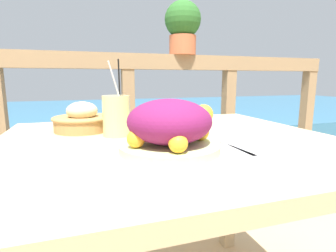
{
  "coord_description": "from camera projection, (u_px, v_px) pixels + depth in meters",
  "views": [
    {
      "loc": [
        -0.26,
        -0.76,
        0.91
      ],
      "look_at": [
        -0.04,
        -0.11,
        0.79
      ],
      "focal_mm": 28.0,
      "sensor_mm": 36.0,
      "label": 1
    }
  ],
  "objects": [
    {
      "name": "sea_backdrop",
      "position": [
        102.0,
        124.0,
        4.01
      ],
      "size": [
        12.0,
        4.0,
        0.46
      ],
      "color": "teal",
      "rests_on": "ground_plane"
    },
    {
      "name": "salad_plate",
      "position": [
        169.0,
        134.0,
        0.6
      ],
      "size": [
        0.28,
        0.28,
        0.14
      ],
      "color": "white",
      "rests_on": "patio_table"
    },
    {
      "name": "patio_table",
      "position": [
        171.0,
        167.0,
        0.84
      ],
      "size": [
        1.05,
        0.92,
        0.73
      ],
      "color": "tan",
      "rests_on": "ground_plane"
    },
    {
      "name": "bread_basket",
      "position": [
        83.0,
        120.0,
        0.94
      ],
      "size": [
        0.21,
        0.21,
        0.1
      ],
      "color": "#AD7F47",
      "rests_on": "patio_table"
    },
    {
      "name": "knife",
      "position": [
        235.0,
        148.0,
        0.7
      ],
      "size": [
        0.02,
        0.18,
        0.0
      ],
      "color": "silver",
      "rests_on": "patio_table"
    },
    {
      "name": "fork",
      "position": [
        248.0,
        154.0,
        0.64
      ],
      "size": [
        0.03,
        0.18,
        0.0
      ],
      "color": "silver",
      "rests_on": "patio_table"
    },
    {
      "name": "orange_near_basket",
      "position": [
        204.0,
        114.0,
        1.1
      ],
      "size": [
        0.08,
        0.08,
        0.08
      ],
      "color": "#F9A328",
      "rests_on": "patio_table"
    },
    {
      "name": "potted_plant",
      "position": [
        183.0,
        25.0,
        1.59
      ],
      "size": [
        0.22,
        0.22,
        0.32
      ],
      "color": "#B75B38",
      "rests_on": "railing_fence"
    },
    {
      "name": "railing_fence",
      "position": [
        128.0,
        110.0,
        1.58
      ],
      "size": [
        2.8,
        0.08,
        1.06
      ],
      "color": "#937551",
      "rests_on": "ground_plane"
    },
    {
      "name": "drink_glass",
      "position": [
        116.0,
        116.0,
        0.85
      ],
      "size": [
        0.09,
        0.09,
        0.24
      ],
      "color": "#DBCC7F",
      "rests_on": "patio_table"
    }
  ]
}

